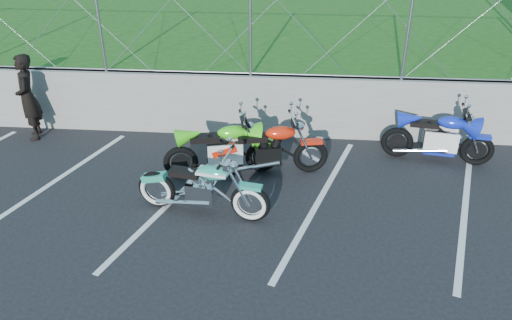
# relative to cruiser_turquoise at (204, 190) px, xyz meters

# --- Properties ---
(ground) EXTENTS (90.00, 90.00, 0.00)m
(ground) POSITION_rel_cruiser_turquoise_xyz_m (-0.54, -0.45, -0.44)
(ground) COLOR black
(ground) RESTS_ON ground
(retaining_wall) EXTENTS (30.00, 0.22, 1.30)m
(retaining_wall) POSITION_rel_cruiser_turquoise_xyz_m (-0.54, 3.05, 0.21)
(retaining_wall) COLOR slate
(retaining_wall) RESTS_ON ground
(grass_field) EXTENTS (30.00, 20.00, 1.30)m
(grass_field) POSITION_rel_cruiser_turquoise_xyz_m (-0.54, 13.05, 0.21)
(grass_field) COLOR #1B4D14
(grass_field) RESTS_ON ground
(chain_link_fence) EXTENTS (28.00, 0.03, 2.00)m
(chain_link_fence) POSITION_rel_cruiser_turquoise_xyz_m (-0.54, 3.05, 1.86)
(chain_link_fence) COLOR gray
(chain_link_fence) RESTS_ON retaining_wall
(parking_lines) EXTENTS (18.29, 4.31, 0.01)m
(parking_lines) POSITION_rel_cruiser_turquoise_xyz_m (0.66, 0.55, -0.44)
(parking_lines) COLOR silver
(parking_lines) RESTS_ON ground
(cruiser_turquoise) EXTENTS (2.21, 0.70, 1.11)m
(cruiser_turquoise) POSITION_rel_cruiser_turquoise_xyz_m (0.00, 0.00, 0.00)
(cruiser_turquoise) COLOR black
(cruiser_turquoise) RESTS_ON ground
(naked_orange) EXTENTS (2.18, 0.74, 1.10)m
(naked_orange) POSITION_rel_cruiser_turquoise_xyz_m (0.97, 1.35, 0.02)
(naked_orange) COLOR black
(naked_orange) RESTS_ON ground
(sportbike_green) EXTENTS (2.08, 0.77, 1.09)m
(sportbike_green) POSITION_rel_cruiser_turquoise_xyz_m (0.13, 1.28, 0.03)
(sportbike_green) COLOR black
(sportbike_green) RESTS_ON ground
(sportbike_blue) EXTENTS (2.06, 0.73, 1.07)m
(sportbike_blue) POSITION_rel_cruiser_turquoise_xyz_m (4.13, 2.14, 0.02)
(sportbike_blue) COLOR black
(sportbike_blue) RESTS_ON ground
(person_standing) EXTENTS (0.65, 0.77, 1.78)m
(person_standing) POSITION_rel_cruiser_turquoise_xyz_m (-4.06, 2.50, 0.45)
(person_standing) COLOR black
(person_standing) RESTS_ON ground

